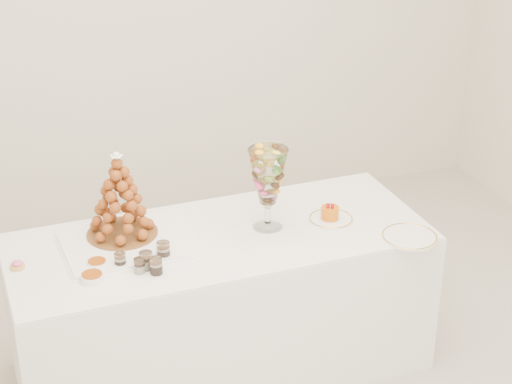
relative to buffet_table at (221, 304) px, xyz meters
name	(u,v)px	position (x,y,z in m)	size (l,w,h in m)	color
room_walls	(251,5)	(0.00, -0.40, 1.44)	(4.54, 4.04, 2.82)	beige
buffet_table	(221,304)	(0.00, 0.00, 0.00)	(1.83, 0.76, 0.69)	white
lace_tray	(128,244)	(-0.39, 0.05, 0.35)	(0.54, 0.40, 0.02)	white
macaron_vase	(268,177)	(0.23, 0.01, 0.59)	(0.17, 0.17, 0.37)	white
cake_plate	(331,219)	(0.51, -0.03, 0.35)	(0.20, 0.20, 0.01)	white
spare_plate	(409,237)	(0.76, -0.29, 0.35)	(0.24, 0.24, 0.01)	white
pink_tart	(17,265)	(-0.85, 0.02, 0.36)	(0.06, 0.06, 0.04)	tan
verrine_a	(120,260)	(-0.45, -0.11, 0.38)	(0.05, 0.05, 0.06)	white
verrine_b	(146,260)	(-0.36, -0.16, 0.38)	(0.05, 0.05, 0.07)	white
verrine_c	(163,251)	(-0.27, -0.10, 0.38)	(0.06, 0.06, 0.07)	white
verrine_d	(140,266)	(-0.39, -0.18, 0.38)	(0.05, 0.05, 0.06)	white
verrine_e	(156,266)	(-0.33, -0.21, 0.38)	(0.05, 0.05, 0.07)	white
ramekin_back	(97,264)	(-0.54, -0.08, 0.36)	(0.08, 0.08, 0.03)	white
ramekin_front	(92,278)	(-0.58, -0.18, 0.36)	(0.09, 0.09, 0.03)	white
croquembouche	(119,195)	(-0.40, 0.13, 0.55)	(0.31, 0.31, 0.38)	brown
mousse_cake	(330,213)	(0.51, -0.03, 0.38)	(0.08, 0.08, 0.07)	#D16209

